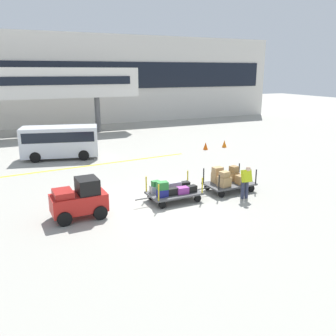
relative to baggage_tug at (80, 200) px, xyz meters
The scene contains 11 objects.
ground_plane 3.40m from the baggage_tug, ahead, with size 120.00×120.00×0.00m, color #9E9B91.
apron_lead_line 7.88m from the baggage_tug, 80.25° to the left, with size 14.67×0.20×0.01m, color yellow.
terminal_building 26.49m from the baggage_tug, 82.72° to the left, with size 50.59×2.51×9.35m.
jet_bridge 20.36m from the baggage_tug, 92.03° to the left, with size 18.67×3.00×5.88m.
baggage_tug is the anchor object (origin of this frame).
baggage_cart_lead 4.09m from the baggage_tug, ahead, with size 3.03×1.50×1.10m.
baggage_cart_middle 7.09m from the baggage_tug, ahead, with size 3.03×1.50×1.16m.
baggage_handler 7.26m from the baggage_tug, ahead, with size 0.45×0.47×1.56m.
shuttle_van 10.54m from the baggage_tug, 85.78° to the left, with size 5.11×2.95×2.10m.
safety_cone_near 15.44m from the baggage_tug, 35.64° to the left, with size 0.36×0.36×0.55m, color orange.
safety_cone_far 14.01m from the baggage_tug, 39.30° to the left, with size 0.36×0.36×0.55m, color #EA590F.
Camera 1 is at (-5.54, -13.28, 5.60)m, focal length 37.99 mm.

